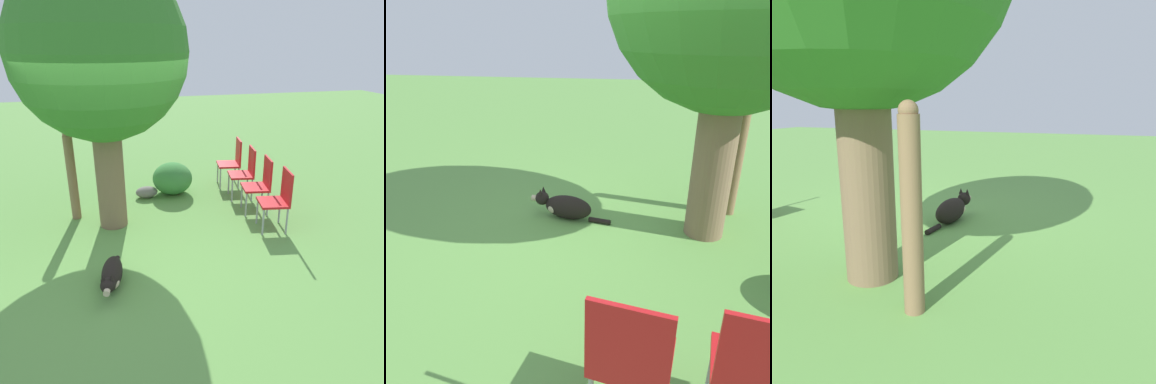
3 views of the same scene
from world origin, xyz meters
The scene contains 5 objects.
ground_plane centered at (0.00, 0.00, 0.00)m, with size 30.00×30.00×0.00m, color #609947.
dog centered at (-0.30, -0.81, 0.15)m, with size 0.34×1.02×0.36m.
fence_post centered at (-0.77, 1.23, 0.74)m, with size 0.15×0.15×1.47m.
red_chair_0 centered at (2.26, 0.08, 0.54)m, with size 0.49×0.51×0.95m.
red_chair_1 centered at (2.25, 0.73, 0.54)m, with size 0.49×0.51×0.95m.
Camera 2 is at (3.78, 0.05, 2.14)m, focal length 35.00 mm.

